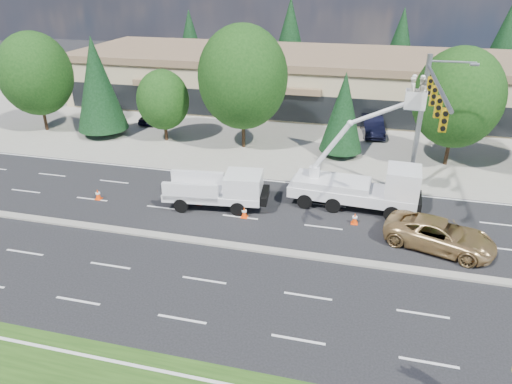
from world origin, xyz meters
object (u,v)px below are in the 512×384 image
(utility_pickup, at_px, (220,193))
(bucket_truck, at_px, (367,182))
(signal_mast, at_px, (426,113))
(minivan, at_px, (440,235))

(utility_pickup, bearing_deg, bucket_truck, 5.66)
(signal_mast, distance_m, utility_pickup, 12.96)
(signal_mast, height_order, utility_pickup, signal_mast)
(utility_pickup, xyz_separation_m, bucket_truck, (8.75, 1.89, 0.89))
(utility_pickup, relative_size, bucket_truck, 0.74)
(utility_pickup, height_order, minivan, utility_pickup)
(bucket_truck, bearing_deg, utility_pickup, -164.12)
(bucket_truck, height_order, minivan, bucket_truck)
(signal_mast, xyz_separation_m, utility_pickup, (-11.58, -2.79, -5.10))
(signal_mast, relative_size, bucket_truck, 1.21)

